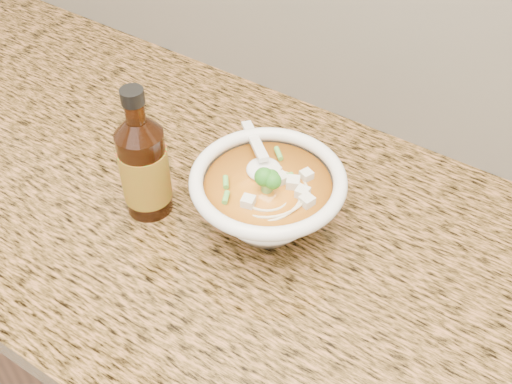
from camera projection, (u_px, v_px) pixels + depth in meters
The scene contains 3 objects.
counter_slab at pixel (321, 268), 0.92m from camera, with size 4.00×0.68×0.04m, color #A0643A.
soup_bowl at pixel (268, 200), 0.91m from camera, with size 0.22×0.22×0.12m.
hot_sauce_bottle at pixel (144, 167), 0.92m from camera, with size 0.08×0.08×0.22m.
Camera 1 is at (0.24, 1.14, 1.60)m, focal length 45.00 mm.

